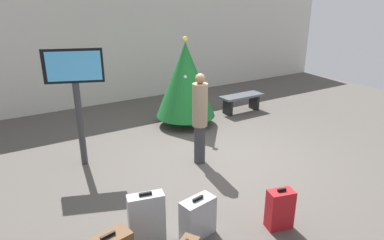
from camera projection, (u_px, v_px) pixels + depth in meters
The scene contains 9 objects.
ground_plane at pixel (221, 161), 6.54m from camera, with size 16.00×16.00×0.00m, color #514C47.
back_wall at pixel (123, 50), 10.01m from camera, with size 16.00×0.20×3.05m, color beige.
holiday_tree at pixel (186, 80), 8.07m from camera, with size 1.44×1.44×2.16m.
flight_info_kiosk at pixel (76, 84), 5.92m from camera, with size 0.98×0.44×2.18m.
waiting_bench at pixel (241, 100), 9.28m from camera, with size 1.25×0.44×0.48m.
traveller_0 at pixel (200, 117), 6.19m from camera, with size 0.31×0.31×1.74m.
suitcase_1 at pixel (198, 218), 4.41m from camera, with size 0.50×0.31×0.58m.
suitcase_2 at pixel (280, 209), 4.57m from camera, with size 0.39×0.29×0.60m.
suitcase_6 at pixel (147, 219), 4.25m from camera, with size 0.49×0.28×0.74m.
Camera 1 is at (-3.57, -4.70, 2.98)m, focal length 31.47 mm.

